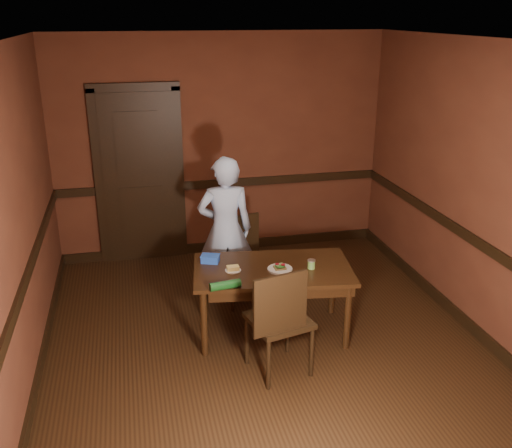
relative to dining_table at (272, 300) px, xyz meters
name	(u,v)px	position (x,y,z in m)	size (l,w,h in m)	color
floor	(264,341)	(-0.11, -0.15, -0.34)	(4.00, 4.50, 0.01)	black
ceiling	(266,40)	(-0.11, -0.15, 2.36)	(4.00, 4.50, 0.01)	silver
wall_back	(221,147)	(-0.11, 2.10, 1.01)	(4.00, 0.02, 2.70)	#552919
wall_front	(372,347)	(-0.11, -2.40, 1.01)	(4.00, 0.02, 2.70)	#552919
wall_left	(17,223)	(-2.11, -0.15, 1.01)	(0.02, 4.50, 2.70)	#552919
wall_right	(474,190)	(1.89, -0.15, 1.01)	(0.02, 4.50, 2.70)	#552919
dado_back	(222,183)	(-0.11, 2.08, 0.56)	(4.00, 0.03, 0.10)	black
dado_left	(27,275)	(-2.10, -0.15, 0.56)	(0.03, 4.50, 0.10)	black
dado_right	(466,235)	(1.87, -0.15, 0.56)	(0.03, 4.50, 0.10)	black
baseboard_back	(224,246)	(-0.11, 2.08, -0.28)	(4.00, 0.03, 0.12)	black
baseboard_left	(41,363)	(-2.10, -0.15, -0.28)	(0.03, 4.50, 0.12)	black
baseboard_right	(455,312)	(1.87, -0.15, -0.28)	(0.03, 4.50, 0.12)	black
door	(139,174)	(-1.11, 2.07, 0.75)	(1.05, 0.07, 2.20)	black
dining_table	(272,300)	(0.00, 0.00, 0.00)	(1.45, 0.82, 0.68)	black
chair_far	(240,262)	(-0.17, 0.71, 0.11)	(0.42, 0.42, 0.89)	black
chair_near	(279,318)	(-0.10, -0.61, 0.16)	(0.47, 0.47, 1.00)	black
person	(225,230)	(-0.30, 0.80, 0.44)	(0.57, 0.37, 1.56)	#A2BADC
sandwich_plate	(280,268)	(0.05, -0.06, 0.36)	(0.23, 0.23, 0.06)	white
sauce_jar	(311,264)	(0.34, -0.09, 0.38)	(0.07, 0.07, 0.09)	#639542
cheese_saucer	(233,269)	(-0.37, 0.02, 0.36)	(0.15, 0.15, 0.05)	white
food_tub	(210,259)	(-0.54, 0.25, 0.38)	(0.20, 0.17, 0.07)	blue
wrapped_veg	(225,285)	(-0.50, -0.33, 0.38)	(0.08, 0.08, 0.27)	#134216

